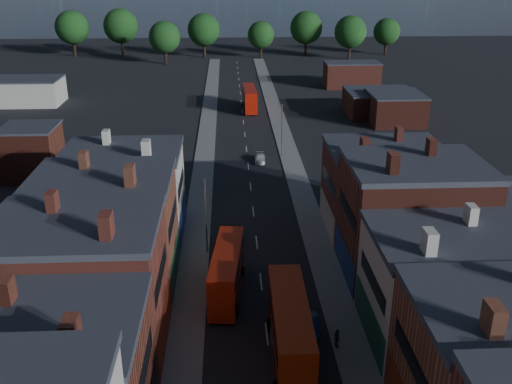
{
  "coord_description": "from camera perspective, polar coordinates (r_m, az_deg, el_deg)",
  "views": [
    {
      "loc": [
        -2.75,
        -22.03,
        28.13
      ],
      "look_at": [
        0.0,
        33.42,
        5.23
      ],
      "focal_mm": 40.0,
      "sensor_mm": 36.0,
      "label": 1
    }
  ],
  "objects": [
    {
      "name": "bus_2",
      "position": [
        113.9,
        -0.64,
        9.37
      ],
      "size": [
        2.83,
        10.37,
        4.45
      ],
      "rotation": [
        0.0,
        0.0,
        0.03
      ],
      "color": "#B71708",
      "rests_on": "ground"
    },
    {
      "name": "car_2",
      "position": [
        60.65,
        -2.91,
        -4.51
      ],
      "size": [
        2.85,
        5.2,
        1.38
      ],
      "primitive_type": "imported",
      "rotation": [
        0.0,
        0.0,
        -0.12
      ],
      "color": "black",
      "rests_on": "ground"
    },
    {
      "name": "lamp_post_3",
      "position": [
        85.68,
        2.61,
        6.53
      ],
      "size": [
        0.25,
        0.7,
        8.12
      ],
      "color": "slate",
      "rests_on": "ground"
    },
    {
      "name": "car_3",
      "position": [
        84.56,
        0.38,
        3.38
      ],
      "size": [
        1.69,
        3.78,
        1.07
      ],
      "primitive_type": "imported",
      "rotation": [
        0.0,
        0.0,
        -0.05
      ],
      "color": "silver",
      "rests_on": "ground"
    },
    {
      "name": "bus_0",
      "position": [
        51.11,
        -2.92,
        -7.91
      ],
      "size": [
        3.31,
        10.25,
        4.35
      ],
      "rotation": [
        0.0,
        0.0,
        -0.1
      ],
      "color": "red",
      "rests_on": "ground"
    },
    {
      "name": "bus_1",
      "position": [
        43.39,
        3.42,
        -13.59
      ],
      "size": [
        3.0,
        11.42,
        4.92
      ],
      "rotation": [
        0.0,
        0.0,
        -0.01
      ],
      "color": "#A82709",
      "rests_on": "ground"
    },
    {
      "name": "pavement_west",
      "position": [
        77.4,
        -5.42,
        1.05
      ],
      "size": [
        3.0,
        200.0,
        0.12
      ],
      "primitive_type": "cube",
      "color": "gray",
      "rests_on": "ground"
    },
    {
      "name": "car_1",
      "position": [
        47.6,
        5.55,
        -13.12
      ],
      "size": [
        1.35,
        3.38,
        1.09
      ],
      "primitive_type": "imported",
      "rotation": [
        0.0,
        0.0,
        -0.06
      ],
      "color": "navy",
      "rests_on": "ground"
    },
    {
      "name": "pavement_east",
      "position": [
        77.86,
        4.18,
        1.23
      ],
      "size": [
        3.0,
        200.0,
        0.12
      ],
      "primitive_type": "cube",
      "color": "gray",
      "rests_on": "ground"
    },
    {
      "name": "ped_3",
      "position": [
        45.82,
        8.1,
        -14.26
      ],
      "size": [
        0.59,
        1.0,
        1.61
      ],
      "primitive_type": "imported",
      "rotation": [
        0.0,
        0.0,
        1.75
      ],
      "color": "#625B54",
      "rests_on": "pavement_east"
    },
    {
      "name": "lamp_post_2",
      "position": [
        57.11,
        -5.05,
        -1.89
      ],
      "size": [
        0.25,
        0.7,
        8.12
      ],
      "color": "slate",
      "rests_on": "ground"
    }
  ]
}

